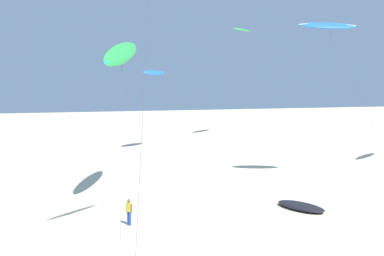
{
  "coord_description": "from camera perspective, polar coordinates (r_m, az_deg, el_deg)",
  "views": [
    {
      "loc": [
        -9.29,
        -4.37,
        8.26
      ],
      "look_at": [
        -1.3,
        17.6,
        6.08
      ],
      "focal_mm": 39.42,
      "sensor_mm": 36.0,
      "label": 1
    }
  ],
  "objects": [
    {
      "name": "flying_kite_0",
      "position": [
        56.81,
        -5.19,
        7.47
      ],
      "size": [
        5.26,
        11.02,
        11.02
      ],
      "color": "blue",
      "rests_on": "ground"
    },
    {
      "name": "flying_kite_2",
      "position": [
        39.22,
        17.86,
        13.04
      ],
      "size": [
        5.13,
        8.25,
        14.27
      ],
      "color": "blue",
      "rests_on": "ground"
    },
    {
      "name": "person_mid_field",
      "position": [
        26.25,
        -8.52,
        -11.03
      ],
      "size": [
        0.33,
        0.44,
        1.63
      ],
      "color": "#284CA3",
      "rests_on": "ground"
    },
    {
      "name": "flying_kite_3",
      "position": [
        74.03,
        6.78,
        13.06
      ],
      "size": [
        6.43,
        9.91,
        18.82
      ],
      "color": "green",
      "rests_on": "ground"
    },
    {
      "name": "flying_kite_6",
      "position": [
        32.08,
        -9.49,
        9.96
      ],
      "size": [
        4.83,
        12.92,
        12.58
      ],
      "color": "green",
      "rests_on": "ground"
    },
    {
      "name": "grounded_kite_0",
      "position": [
        30.45,
        14.5,
        -10.2
      ],
      "size": [
        2.92,
        4.0,
        0.39
      ],
      "color": "black",
      "rests_on": "ground"
    }
  ]
}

